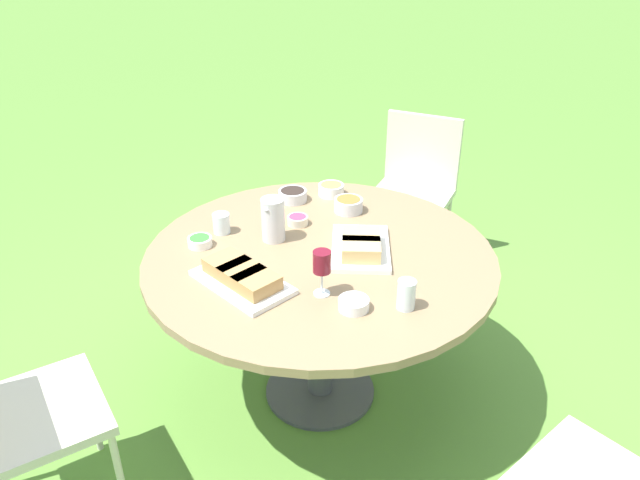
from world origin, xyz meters
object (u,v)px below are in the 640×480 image
Objects in this scene: dining_table at (320,272)px; chair_near_left at (7,407)px; chair_far_back at (415,181)px; wine_glass at (322,264)px; water_pitcher at (273,219)px.

chair_near_left is at bearing -32.57° from dining_table.
dining_table is 1.21m from chair_near_left.
chair_far_back reaches higher than dining_table.
chair_far_back is at bearing -174.97° from wine_glass.
dining_table is at bearing 0.31° from chair_far_back.
chair_near_left is at bearing -45.91° from wine_glass.
chair_near_left is 1.13m from wine_glass.
water_pitcher is at bearing 157.67° from chair_near_left.
chair_near_left and chair_far_back have the same top height.
dining_table is 8.00× the size of wine_glass.
wine_glass is at bearing 134.09° from chair_near_left.
chair_near_left is 4.85× the size of water_pitcher.
water_pitcher reaches higher than dining_table.
wine_glass is at bearing 26.64° from dining_table.
water_pitcher is at bearing -95.53° from dining_table.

